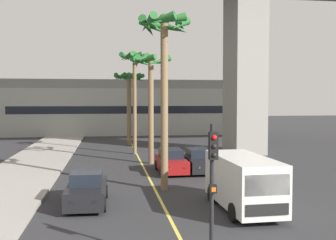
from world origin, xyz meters
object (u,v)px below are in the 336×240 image
object	(u,v)px
car_queue_third	(171,162)
palm_tree_far_median	(135,70)
car_queue_second	(87,189)
delivery_van	(243,181)
palm_tree_farthest_median	(151,78)
car_queue_front	(198,161)
traffic_light_median_near	(212,177)
palm_tree_near_median	(129,87)
palm_tree_mid_median	(164,49)

from	to	relation	value
car_queue_third	palm_tree_far_median	xyz separation A→B (m)	(-1.80, 9.35, 6.69)
car_queue_second	palm_tree_far_median	world-z (taller)	palm_tree_far_median
delivery_van	palm_tree_farthest_median	xyz separation A→B (m)	(-2.67, 13.45, 5.16)
car_queue_front	traffic_light_median_near	size ratio (longest dim) A/B	0.98
palm_tree_farthest_median	palm_tree_near_median	bearing A→B (deg)	94.37
traffic_light_median_near	car_queue_second	bearing A→B (deg)	115.87
car_queue_front	car_queue_third	xyz separation A→B (m)	(-1.88, -0.04, 0.00)
car_queue_second	palm_tree_farthest_median	xyz separation A→B (m)	(4.16, 11.51, 5.73)
car_queue_third	palm_tree_mid_median	xyz separation A→B (m)	(-1.17, -5.09, 6.82)
palm_tree_far_median	car_queue_second	bearing A→B (deg)	-101.08
car_queue_second	car_queue_third	xyz separation A→B (m)	(5.11, 7.56, 0.00)
delivery_van	traffic_light_median_near	distance (m)	6.87
car_queue_front	palm_tree_near_median	world-z (taller)	palm_tree_near_median
palm_tree_far_median	palm_tree_farthest_median	distance (m)	5.56
car_queue_second	palm_tree_farthest_median	bearing A→B (deg)	70.12
car_queue_third	palm_tree_near_median	size ratio (longest dim) A/B	0.53
car_queue_front	traffic_light_median_near	bearing A→B (deg)	-101.35
car_queue_second	palm_tree_mid_median	xyz separation A→B (m)	(3.94, 2.47, 6.82)
palm_tree_farthest_median	traffic_light_median_near	bearing A→B (deg)	-90.87
traffic_light_median_near	palm_tree_farthest_median	bearing A→B (deg)	89.13
palm_tree_near_median	palm_tree_farthest_median	distance (m)	12.73
car_queue_second	palm_tree_near_median	bearing A→B (deg)	82.48
palm_tree_far_median	traffic_light_median_near	bearing A→B (deg)	-88.73
car_queue_front	palm_tree_far_median	distance (m)	12.04
car_queue_second	traffic_light_median_near	xyz separation A→B (m)	(3.86, -7.97, 1.99)
car_queue_third	palm_tree_far_median	size ratio (longest dim) A/B	0.45
delivery_van	palm_tree_far_median	world-z (taller)	palm_tree_far_median
traffic_light_median_near	palm_tree_near_median	xyz separation A→B (m)	(-0.67, 32.16, 3.47)
delivery_van	palm_tree_near_median	xyz separation A→B (m)	(-3.64, 26.13, 4.89)
car_queue_front	palm_tree_mid_median	xyz separation A→B (m)	(-3.05, -5.13, 6.82)
palm_tree_farthest_median	delivery_van	bearing A→B (deg)	-78.76
palm_tree_mid_median	palm_tree_far_median	distance (m)	14.46
car_queue_front	palm_tree_farthest_median	xyz separation A→B (m)	(-2.83, 3.90, 5.73)
car_queue_second	delivery_van	xyz separation A→B (m)	(6.83, -1.94, 0.57)
palm_tree_mid_median	car_queue_second	bearing A→B (deg)	-147.93
traffic_light_median_near	palm_tree_far_median	distance (m)	25.33
car_queue_third	palm_tree_farthest_median	xyz separation A→B (m)	(-0.95, 3.94, 5.73)
car_queue_second	palm_tree_farthest_median	world-z (taller)	palm_tree_farthest_median
car_queue_second	delivery_van	bearing A→B (deg)	-15.84
palm_tree_far_median	car_queue_third	bearing A→B (deg)	-79.09
traffic_light_median_near	palm_tree_far_median	xyz separation A→B (m)	(-0.55, 24.88, 4.70)
car_queue_front	traffic_light_median_near	distance (m)	16.01
palm_tree_near_median	palm_tree_far_median	size ratio (longest dim) A/B	0.85
car_queue_third	car_queue_front	bearing A→B (deg)	1.19
traffic_light_median_near	palm_tree_farthest_median	xyz separation A→B (m)	(0.30, 19.48, 3.73)
palm_tree_near_median	palm_tree_far_median	distance (m)	7.38
traffic_light_median_near	palm_tree_near_median	world-z (taller)	palm_tree_near_median
palm_tree_mid_median	palm_tree_farthest_median	distance (m)	9.11
car_queue_second	delivery_van	distance (m)	7.13
car_queue_second	palm_tree_far_median	size ratio (longest dim) A/B	0.46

